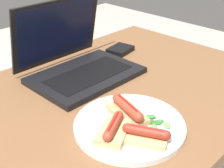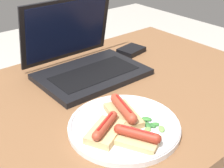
# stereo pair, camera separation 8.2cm
# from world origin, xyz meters

# --- Properties ---
(desk) EXTENTS (1.12, 0.72, 0.78)m
(desk) POSITION_xyz_m (0.00, 0.00, 0.70)
(desk) COLOR brown
(desk) RESTS_ON ground_plane
(laptop) EXTENTS (0.33, 0.27, 0.23)m
(laptop) POSITION_xyz_m (0.05, 0.16, 0.82)
(laptop) COLOR black
(laptop) RESTS_ON desk
(plate) EXTENTS (0.27, 0.27, 0.02)m
(plate) POSITION_xyz_m (-0.05, -0.15, 0.79)
(plate) COLOR silver
(plate) RESTS_ON desk
(sausage_toast_left) EXTENTS (0.09, 0.13, 0.04)m
(sausage_toast_left) POSITION_xyz_m (-0.04, -0.13, 0.81)
(sausage_toast_left) COLOR tan
(sausage_toast_left) RESTS_ON plate
(sausage_toast_middle) EXTENTS (0.11, 0.10, 0.04)m
(sausage_toast_middle) POSITION_xyz_m (-0.11, -0.16, 0.81)
(sausage_toast_middle) COLOR tan
(sausage_toast_middle) RESTS_ON plate
(sausage_toast_right) EXTENTS (0.09, 0.11, 0.04)m
(sausage_toast_right) POSITION_xyz_m (-0.08, -0.22, 0.81)
(sausage_toast_right) COLOR tan
(sausage_toast_right) RESTS_ON plate
(salad_pile) EXTENTS (0.06, 0.08, 0.01)m
(salad_pile) POSITION_xyz_m (-0.01, -0.20, 0.80)
(salad_pile) COLOR #387A33
(salad_pile) RESTS_ON plate
(external_drive) EXTENTS (0.10, 0.08, 0.02)m
(external_drive) POSITION_xyz_m (0.28, 0.19, 0.79)
(external_drive) COLOR black
(external_drive) RESTS_ON desk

